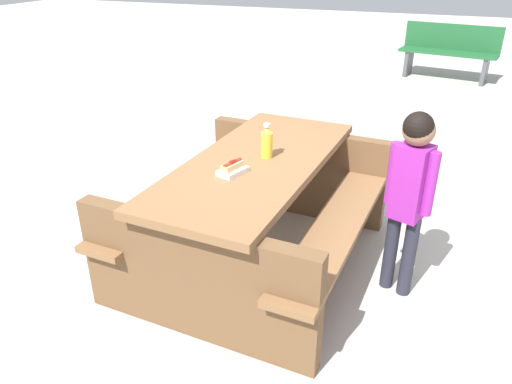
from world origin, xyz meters
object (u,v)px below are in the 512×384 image
(picnic_table, at_px, (256,203))
(child_in_coat, at_px, (410,183))
(park_bench_near, at_px, (449,51))
(soda_bottle, at_px, (267,142))
(hotdog_tray, at_px, (233,169))

(picnic_table, xyz_separation_m, child_in_coat, (-0.02, 0.93, 0.30))
(park_bench_near, bearing_deg, picnic_table, -9.61)
(picnic_table, xyz_separation_m, soda_bottle, (-0.07, 0.05, 0.41))
(picnic_table, bearing_deg, hotdog_tray, -12.58)
(park_bench_near, bearing_deg, child_in_coat, -0.81)
(picnic_table, distance_m, soda_bottle, 0.41)
(soda_bottle, distance_m, hotdog_tray, 0.33)
(child_in_coat, bearing_deg, soda_bottle, -93.18)
(hotdog_tray, height_order, park_bench_near, park_bench_near)
(soda_bottle, xyz_separation_m, hotdog_tray, (0.31, -0.10, -0.07))
(soda_bottle, height_order, park_bench_near, soda_bottle)
(hotdog_tray, bearing_deg, picnic_table, 167.42)
(picnic_table, distance_m, park_bench_near, 6.09)
(child_in_coat, bearing_deg, hotdog_tray, -75.37)
(hotdog_tray, relative_size, park_bench_near, 0.13)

